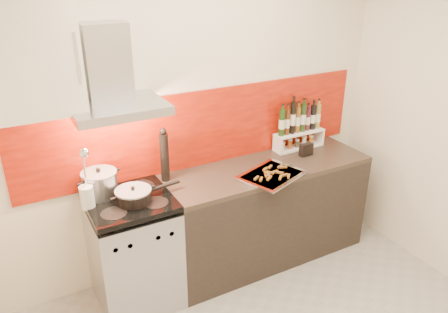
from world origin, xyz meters
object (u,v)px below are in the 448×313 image
counter (266,212)px  saute_pan (134,195)px  baking_tray (272,175)px  stock_pot (100,183)px  range_stove (134,252)px  pepper_mill (164,156)px

counter → saute_pan: 1.28m
baking_tray → stock_pot: bearing=165.2°
counter → baking_tray: baking_tray is taller
stock_pot → baking_tray: 1.32m
baking_tray → range_stove: bearing=170.5°
range_stove → saute_pan: size_ratio=1.82×
stock_pot → counter: bearing=-6.1°
counter → baking_tray: 0.51m
range_stove → counter: 1.20m
pepper_mill → baking_tray: 0.86m
counter → stock_pot: 1.48m
range_stove → baking_tray: size_ratio=1.55×
baking_tray → pepper_mill: bearing=155.2°
baking_tray → counter: bearing=65.1°
stock_pot → baking_tray: size_ratio=0.44×
pepper_mill → baking_tray: size_ratio=0.74×
stock_pot → pepper_mill: size_ratio=0.59×
saute_pan → pepper_mill: bearing=34.0°
saute_pan → baking_tray: size_ratio=0.85×
stock_pot → baking_tray: bearing=-14.8°
range_stove → counter: range_stove is taller
stock_pot → pepper_mill: pepper_mill is taller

